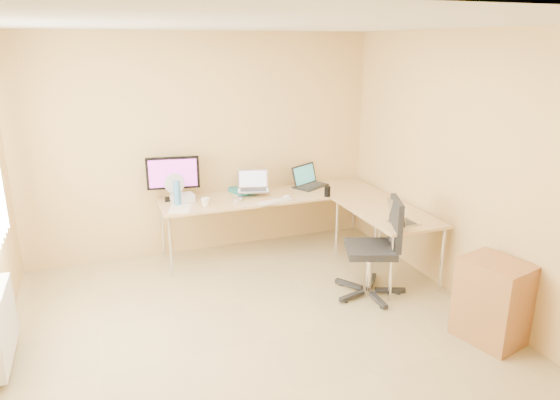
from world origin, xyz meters
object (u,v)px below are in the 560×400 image
object	(u,v)px
laptop_return	(404,214)
cabinet	(493,301)
laptop_black	(311,176)
keyboard	(275,201)
desk_fan	(174,187)
desk_main	(272,223)
desk_return	(385,242)
monitor	(173,178)
water_bottle	(177,193)
office_chair	(370,249)
mug	(205,202)
laptop_center	(253,181)

from	to	relation	value
laptop_return	cabinet	world-z (taller)	laptop_return
cabinet	laptop_black	bearing A→B (deg)	87.43
keyboard	desk_fan	bearing A→B (deg)	144.11
desk_main	desk_return	world-z (taller)	same
desk_return	cabinet	size ratio (longest dim) A/B	1.78
monitor	water_bottle	xyz separation A→B (m)	(0.00, -0.21, -0.12)
desk_return	keyboard	bearing A→B (deg)	145.94
monitor	water_bottle	bearing A→B (deg)	-81.55
monitor	water_bottle	size ratio (longest dim) A/B	2.15
office_chair	cabinet	size ratio (longest dim) A/B	1.41
keyboard	laptop_return	xyz separation A→B (m)	(0.97, -1.11, 0.09)
keyboard	mug	xyz separation A→B (m)	(-0.78, 0.14, 0.04)
laptop_center	monitor	bearing A→B (deg)	-172.95
desk_main	cabinet	world-z (taller)	desk_main
desk_return	monitor	xyz separation A→B (m)	(-2.10, 1.20, 0.62)
monitor	laptop_return	world-z (taller)	monitor
laptop_black	office_chair	xyz separation A→B (m)	(-0.02, -1.56, -0.37)
desk_main	cabinet	size ratio (longest dim) A/B	3.63
monitor	laptop_center	distance (m)	0.93
laptop_black	cabinet	xyz separation A→B (m)	(0.55, -2.64, -0.51)
laptop_black	mug	world-z (taller)	laptop_black
laptop_center	keyboard	world-z (taller)	laptop_center
desk_return	desk_main	bearing A→B (deg)	134.27
laptop_center	cabinet	distance (m)	2.93
desk_main	laptop_black	xyz separation A→B (m)	(0.57, 0.16, 0.50)
desk_main	laptop_center	size ratio (longest dim) A/B	7.22
laptop_black	mug	bearing A→B (deg)	163.24
laptop_return	cabinet	distance (m)	1.19
mug	keyboard	bearing A→B (deg)	-10.09
laptop_black	water_bottle	xyz separation A→B (m)	(-1.70, -0.17, 0.00)
laptop_center	office_chair	size ratio (longest dim) A/B	0.36
monitor	laptop_center	size ratio (longest dim) A/B	1.62
desk_main	keyboard	xyz separation A→B (m)	(-0.06, -0.30, 0.37)
laptop_center	laptop_black	world-z (taller)	laptop_center
desk_return	laptop_black	bearing A→B (deg)	109.22
laptop_black	keyboard	xyz separation A→B (m)	(-0.63, -0.46, -0.13)
keyboard	desk_fan	distance (m)	1.18
laptop_center	office_chair	xyz separation A→B (m)	(0.76, -1.46, -0.40)
monitor	laptop_return	size ratio (longest dim) A/B	1.94
water_bottle	cabinet	bearing A→B (deg)	-47.66
mug	cabinet	xyz separation A→B (m)	(1.97, -2.32, -0.42)
laptop_black	mug	size ratio (longest dim) A/B	4.37
keyboard	cabinet	distance (m)	2.52
laptop_center	keyboard	size ratio (longest dim) A/B	0.88
water_bottle	desk_fan	bearing A→B (deg)	90.00
desk_return	laptop_center	world-z (taller)	laptop_center
water_bottle	laptop_return	distance (m)	2.47
laptop_center	keyboard	xyz separation A→B (m)	(0.15, -0.36, -0.16)
keyboard	cabinet	world-z (taller)	keyboard
laptop_return	monitor	bearing A→B (deg)	47.53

